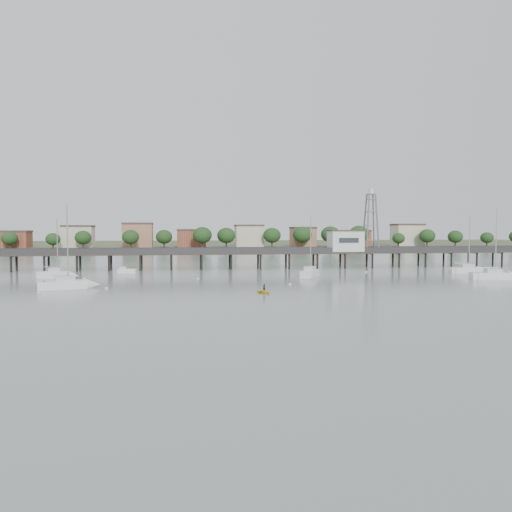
{
  "coord_description": "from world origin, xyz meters",
  "views": [
    {
      "loc": [
        -15.32,
        -58.09,
        9.31
      ],
      "look_at": [
        -0.06,
        42.0,
        4.0
      ],
      "focal_mm": 35.0,
      "sensor_mm": 36.0,
      "label": 1
    }
  ],
  "objects_px": {
    "sailboat_d": "(500,276)",
    "sailboat_b": "(61,275)",
    "sailboat_e": "(472,270)",
    "lattice_tower": "(371,223)",
    "yellow_dinghy": "(264,293)",
    "pier": "(245,253)",
    "white_tender": "(127,271)",
    "sailboat_a": "(75,284)",
    "sailboat_c": "(312,273)"
  },
  "relations": [
    {
      "from": "sailboat_d",
      "to": "sailboat_b",
      "type": "bearing_deg",
      "value": 179.41
    },
    {
      "from": "sailboat_e",
      "to": "sailboat_d",
      "type": "distance_m",
      "value": 12.87
    },
    {
      "from": "lattice_tower",
      "to": "yellow_dinghy",
      "type": "distance_m",
      "value": 58.76
    },
    {
      "from": "pier",
      "to": "white_tender",
      "type": "bearing_deg",
      "value": -163.61
    },
    {
      "from": "sailboat_a",
      "to": "sailboat_d",
      "type": "relative_size",
      "value": 0.99
    },
    {
      "from": "sailboat_b",
      "to": "sailboat_a",
      "type": "bearing_deg",
      "value": -59.13
    },
    {
      "from": "pier",
      "to": "sailboat_e",
      "type": "relative_size",
      "value": 11.9
    },
    {
      "from": "sailboat_e",
      "to": "sailboat_a",
      "type": "distance_m",
      "value": 80.11
    },
    {
      "from": "lattice_tower",
      "to": "white_tender",
      "type": "height_order",
      "value": "lattice_tower"
    },
    {
      "from": "pier",
      "to": "lattice_tower",
      "type": "xyz_separation_m",
      "value": [
        31.5,
        0.0,
        7.31
      ]
    },
    {
      "from": "pier",
      "to": "sailboat_d",
      "type": "distance_m",
      "value": 55.1
    },
    {
      "from": "sailboat_b",
      "to": "lattice_tower",
      "type": "bearing_deg",
      "value": 26.51
    },
    {
      "from": "sailboat_e",
      "to": "sailboat_c",
      "type": "relative_size",
      "value": 0.98
    },
    {
      "from": "sailboat_d",
      "to": "yellow_dinghy",
      "type": "height_order",
      "value": "sailboat_d"
    },
    {
      "from": "sailboat_e",
      "to": "yellow_dinghy",
      "type": "relative_size",
      "value": 4.53
    },
    {
      "from": "sailboat_c",
      "to": "lattice_tower",
      "type": "bearing_deg",
      "value": -13.28
    },
    {
      "from": "lattice_tower",
      "to": "sailboat_c",
      "type": "xyz_separation_m",
      "value": [
        -20.66,
        -20.88,
        -10.46
      ]
    },
    {
      "from": "lattice_tower",
      "to": "sailboat_c",
      "type": "distance_m",
      "value": 31.18
    },
    {
      "from": "lattice_tower",
      "to": "white_tender",
      "type": "bearing_deg",
      "value": -172.3
    },
    {
      "from": "white_tender",
      "to": "sailboat_e",
      "type": "bearing_deg",
      "value": -0.48
    },
    {
      "from": "pier",
      "to": "yellow_dinghy",
      "type": "xyz_separation_m",
      "value": [
        -3.14,
        -46.15,
        -3.79
      ]
    },
    {
      "from": "lattice_tower",
      "to": "sailboat_d",
      "type": "distance_m",
      "value": 36.51
    },
    {
      "from": "sailboat_c",
      "to": "yellow_dinghy",
      "type": "relative_size",
      "value": 4.6
    },
    {
      "from": "sailboat_c",
      "to": "white_tender",
      "type": "bearing_deg",
      "value": 102.38
    },
    {
      "from": "white_tender",
      "to": "sailboat_b",
      "type": "bearing_deg",
      "value": -130.02
    },
    {
      "from": "sailboat_a",
      "to": "sailboat_d",
      "type": "distance_m",
      "value": 76.4
    },
    {
      "from": "sailboat_d",
      "to": "yellow_dinghy",
      "type": "xyz_separation_m",
      "value": [
        -47.5,
        -13.62,
        -0.64
      ]
    },
    {
      "from": "sailboat_d",
      "to": "sailboat_c",
      "type": "distance_m",
      "value": 35.49
    },
    {
      "from": "sailboat_b",
      "to": "sailboat_a",
      "type": "height_order",
      "value": "sailboat_a"
    },
    {
      "from": "pier",
      "to": "sailboat_a",
      "type": "xyz_separation_m",
      "value": [
        -31.97,
        -35.69,
        -3.16
      ]
    },
    {
      "from": "sailboat_e",
      "to": "sailboat_a",
      "type": "xyz_separation_m",
      "value": [
        -78.53,
        -15.83,
        -0.01
      ]
    },
    {
      "from": "pier",
      "to": "yellow_dinghy",
      "type": "bearing_deg",
      "value": -93.9
    },
    {
      "from": "lattice_tower",
      "to": "yellow_dinghy",
      "type": "height_order",
      "value": "lattice_tower"
    },
    {
      "from": "pier",
      "to": "sailboat_e",
      "type": "xyz_separation_m",
      "value": [
        46.55,
        -19.85,
        -3.15
      ]
    },
    {
      "from": "sailboat_a",
      "to": "sailboat_c",
      "type": "relative_size",
      "value": 1.1
    },
    {
      "from": "sailboat_c",
      "to": "yellow_dinghy",
      "type": "bearing_deg",
      "value": -177.53
    },
    {
      "from": "sailboat_a",
      "to": "white_tender",
      "type": "distance_m",
      "value": 28.28
    },
    {
      "from": "lattice_tower",
      "to": "sailboat_e",
      "type": "relative_size",
      "value": 1.23
    },
    {
      "from": "pier",
      "to": "yellow_dinghy",
      "type": "distance_m",
      "value": 46.41
    },
    {
      "from": "lattice_tower",
      "to": "sailboat_a",
      "type": "distance_m",
      "value": 73.57
    },
    {
      "from": "sailboat_e",
      "to": "sailboat_d",
      "type": "bearing_deg",
      "value": -92.26
    },
    {
      "from": "lattice_tower",
      "to": "sailboat_a",
      "type": "height_order",
      "value": "lattice_tower"
    },
    {
      "from": "sailboat_a",
      "to": "sailboat_d",
      "type": "bearing_deg",
      "value": -13.75
    },
    {
      "from": "lattice_tower",
      "to": "sailboat_d",
      "type": "height_order",
      "value": "lattice_tower"
    },
    {
      "from": "white_tender",
      "to": "sailboat_d",
      "type": "bearing_deg",
      "value": -10.32
    },
    {
      "from": "pier",
      "to": "sailboat_b",
      "type": "relative_size",
      "value": 12.51
    },
    {
      "from": "pier",
      "to": "sailboat_c",
      "type": "distance_m",
      "value": 23.73
    },
    {
      "from": "sailboat_d",
      "to": "white_tender",
      "type": "relative_size",
      "value": 3.38
    },
    {
      "from": "pier",
      "to": "sailboat_c",
      "type": "relative_size",
      "value": 11.72
    },
    {
      "from": "sailboat_b",
      "to": "white_tender",
      "type": "relative_size",
      "value": 2.85
    }
  ]
}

